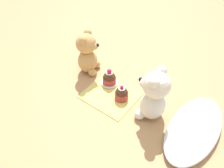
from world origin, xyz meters
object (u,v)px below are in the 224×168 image
at_px(teddy_bear_cream, 153,96).
at_px(saucer_plate, 109,83).
at_px(cupcake_near_cream_bear, 121,94).
at_px(cupcake_near_tan_bear, 109,78).
at_px(teddy_bear_tan, 88,54).

bearing_deg(teddy_bear_cream, saucer_plate, -107.80).
height_order(cupcake_near_cream_bear, cupcake_near_tan_bear, cupcake_near_tan_bear).
height_order(teddy_bear_tan, saucer_plate, teddy_bear_tan).
relative_size(teddy_bear_cream, cupcake_near_cream_bear, 3.14).
bearing_deg(teddy_bear_cream, cupcake_near_tan_bear, -107.80).
bearing_deg(cupcake_near_cream_bear, cupcake_near_tan_bear, -114.67).
bearing_deg(cupcake_near_cream_bear, teddy_bear_cream, 89.51).
bearing_deg(teddy_bear_tan, teddy_bear_cream, -122.95).
height_order(saucer_plate, cupcake_near_tan_bear, cupcake_near_tan_bear).
distance_m(cupcake_near_cream_bear, cupcake_near_tan_bear, 0.10).
distance_m(teddy_bear_tan, cupcake_near_tan_bear, 0.15).
distance_m(cupcake_near_cream_bear, saucer_plate, 0.10).
distance_m(teddy_bear_cream, cupcake_near_tan_bear, 0.24).
relative_size(teddy_bear_cream, cupcake_near_tan_bear, 2.98).
distance_m(saucer_plate, cupcake_near_tan_bear, 0.03).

